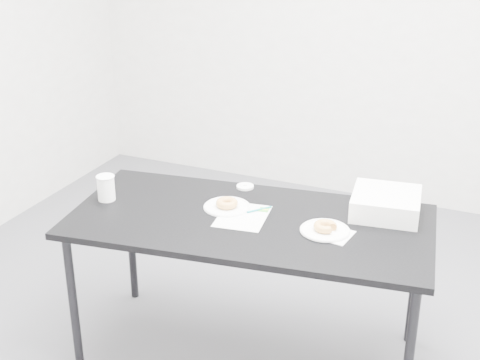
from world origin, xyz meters
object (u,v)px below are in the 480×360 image
at_px(plate_far, 227,207).
at_px(donut_far, 227,203).
at_px(donut_near, 325,226).
at_px(bakery_box, 386,204).
at_px(scorecard, 243,216).
at_px(plate_near, 325,230).
at_px(table, 250,230).
at_px(coffee_cup, 106,188).
at_px(pen, 259,209).

xyz_separation_m(plate_far, donut_far, (0.00, -0.00, 0.02)).
bearing_deg(plate_far, donut_near, -6.08).
bearing_deg(donut_far, plate_far, 90.00).
height_order(donut_near, bakery_box, bakery_box).
relative_size(donut_near, plate_far, 0.47).
xyz_separation_m(scorecard, plate_near, (0.40, 0.01, 0.00)).
bearing_deg(plate_far, table, -24.85).
xyz_separation_m(donut_near, bakery_box, (0.21, 0.29, 0.03)).
bearing_deg(plate_near, table, -177.75).
height_order(scorecard, plate_near, plate_near).
distance_m(plate_far, coffee_cup, 0.60).
height_order(pen, donut_near, donut_near).
height_order(table, scorecard, scorecard).
height_order(coffee_cup, bakery_box, coffee_cup).
xyz_separation_m(plate_near, coffee_cup, (-1.08, -0.10, 0.06)).
distance_m(table, coffee_cup, 0.74).
bearing_deg(bakery_box, table, -159.08).
relative_size(scorecard, plate_near, 1.26).
distance_m(donut_near, donut_far, 0.51).
distance_m(scorecard, donut_far, 0.12).
bearing_deg(bakery_box, coffee_cup, -170.62).
bearing_deg(plate_near, donut_far, 173.92).
xyz_separation_m(table, donut_far, (-0.15, 0.07, 0.08)).
distance_m(plate_near, plate_far, 0.51).
relative_size(scorecard, coffee_cup, 2.22).
relative_size(scorecard, donut_far, 2.67).
distance_m(table, donut_near, 0.37).
distance_m(pen, plate_far, 0.16).
relative_size(plate_near, coffee_cup, 1.76).
distance_m(coffee_cup, bakery_box, 1.34).
height_order(table, donut_near, donut_near).
height_order(donut_far, bakery_box, bakery_box).
height_order(pen, coffee_cup, coffee_cup).
bearing_deg(scorecard, pen, 52.96).
bearing_deg(plate_far, coffee_cup, -165.24).
bearing_deg(donut_far, scorecard, -28.99).
xyz_separation_m(pen, bakery_box, (0.55, 0.21, 0.04)).
height_order(plate_near, donut_near, donut_near).
xyz_separation_m(donut_near, donut_far, (-0.50, 0.05, -0.00)).
bearing_deg(scorecard, plate_near, -6.96).
bearing_deg(coffee_cup, pen, 13.81).
xyz_separation_m(donut_near, plate_far, (-0.50, 0.05, -0.02)).
distance_m(donut_far, coffee_cup, 0.60).
distance_m(pen, donut_far, 0.16).
relative_size(pen, coffee_cup, 1.03).
bearing_deg(coffee_cup, donut_near, 5.22).
relative_size(table, pen, 13.44).
relative_size(plate_near, donut_near, 2.13).
distance_m(scorecard, donut_near, 0.40).
bearing_deg(plate_near, scorecard, -179.19).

